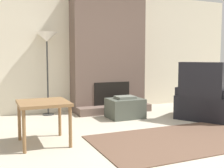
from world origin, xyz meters
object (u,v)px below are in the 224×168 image
at_px(armchair, 205,102).
at_px(floor_lamp_left, 47,41).
at_px(ottoman, 125,108).
at_px(side_table, 43,107).

distance_m(armchair, floor_lamp_left, 3.27).
bearing_deg(floor_lamp_left, ottoman, -33.73).
xyz_separation_m(ottoman, side_table, (-1.71, -1.03, 0.30)).
bearing_deg(ottoman, armchair, -27.09).
height_order(armchair, floor_lamp_left, floor_lamp_left).
relative_size(armchair, side_table, 1.88).
bearing_deg(side_table, floor_lamp_left, 77.71).
relative_size(armchair, floor_lamp_left, 0.77).
xyz_separation_m(ottoman, armchair, (1.33, -0.68, 0.12)).
height_order(ottoman, floor_lamp_left, floor_lamp_left).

